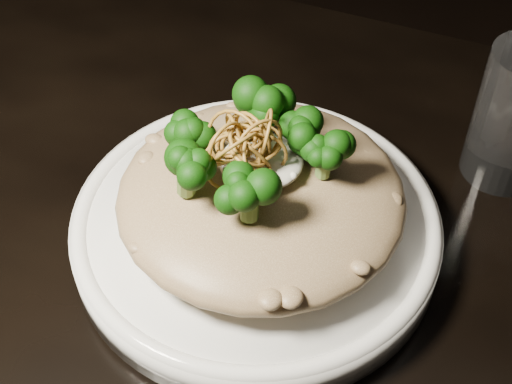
{
  "coord_description": "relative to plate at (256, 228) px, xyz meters",
  "views": [
    {
      "loc": [
        0.07,
        -0.27,
        1.18
      ],
      "look_at": [
        -0.07,
        0.06,
        0.81
      ],
      "focal_mm": 50.0,
      "sensor_mm": 36.0,
      "label": 1
    }
  ],
  "objects": [
    {
      "name": "cheese",
      "position": [
        0.0,
        0.0,
        0.07
      ],
      "size": [
        0.06,
        0.06,
        0.02
      ],
      "primitive_type": "ellipsoid",
      "color": "white",
      "rests_on": "risotto"
    },
    {
      "name": "plate",
      "position": [
        0.0,
        0.0,
        0.0
      ],
      "size": [
        0.28,
        0.28,
        0.03
      ],
      "primitive_type": "cylinder",
      "color": "white",
      "rests_on": "table"
    },
    {
      "name": "risotto",
      "position": [
        0.0,
        0.0,
        0.04
      ],
      "size": [
        0.21,
        0.21,
        0.05
      ],
      "primitive_type": "ellipsoid",
      "color": "brown",
      "rests_on": "plate"
    },
    {
      "name": "broccoli",
      "position": [
        -0.0,
        0.0,
        0.08
      ],
      "size": [
        0.11,
        0.11,
        0.04
      ],
      "primitive_type": null,
      "color": "black",
      "rests_on": "risotto"
    },
    {
      "name": "shallots",
      "position": [
        -0.0,
        -0.01,
        0.09
      ],
      "size": [
        0.05,
        0.05,
        0.03
      ],
      "primitive_type": null,
      "color": "brown",
      "rests_on": "cheese"
    }
  ]
}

